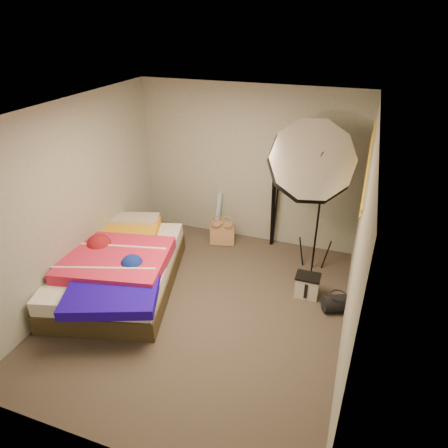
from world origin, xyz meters
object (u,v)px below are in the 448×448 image
at_px(tote_bag, 222,233).
at_px(photo_umbrella, 311,162).
at_px(wrapping_roll, 218,214).
at_px(duffel_bag, 337,303).
at_px(camera_tripod, 274,202).
at_px(bed, 118,267).
at_px(camera_case, 307,286).

relative_size(tote_bag, photo_umbrella, 0.17).
bearing_deg(wrapping_roll, tote_bag, -57.39).
xyz_separation_m(tote_bag, duffel_bag, (1.94, -1.08, -0.09)).
distance_m(duffel_bag, photo_umbrella, 1.82).
bearing_deg(camera_tripod, bed, -133.72).
distance_m(wrapping_roll, photo_umbrella, 2.12).
bearing_deg(camera_case, photo_umbrella, 109.29).
distance_m(tote_bag, bed, 1.82).
bearing_deg(bed, camera_case, 14.42).
relative_size(tote_bag, bed, 0.16).
bearing_deg(duffel_bag, bed, 165.29).
bearing_deg(tote_bag, bed, -135.43).
distance_m(tote_bag, wrapping_roll, 0.38).
relative_size(wrapping_roll, duffel_bag, 2.06).
bearing_deg(wrapping_roll, bed, -113.06).
distance_m(camera_case, camera_tripod, 1.52).
xyz_separation_m(duffel_bag, bed, (-2.90, -0.47, 0.20)).
bearing_deg(duffel_bag, photo_umbrella, 106.80).
height_order(tote_bag, duffel_bag, tote_bag).
height_order(tote_bag, wrapping_roll, wrapping_roll).
distance_m(wrapping_roll, camera_case, 2.09).
xyz_separation_m(duffel_bag, camera_tripod, (-1.17, 1.33, 0.65)).
relative_size(bed, photo_umbrella, 1.06).
distance_m(camera_case, duffel_bag, 0.45).
relative_size(wrapping_roll, bed, 0.30).
bearing_deg(bed, tote_bag, 58.14).
relative_size(duffel_bag, photo_umbrella, 0.15).
height_order(wrapping_roll, bed, wrapping_roll).
bearing_deg(bed, wrapping_roll, 66.94).
bearing_deg(tote_bag, camera_tripod, 5.09).
bearing_deg(camera_case, camera_tripod, 123.17).
xyz_separation_m(camera_case, camera_tripod, (-0.76, 1.16, 0.61)).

